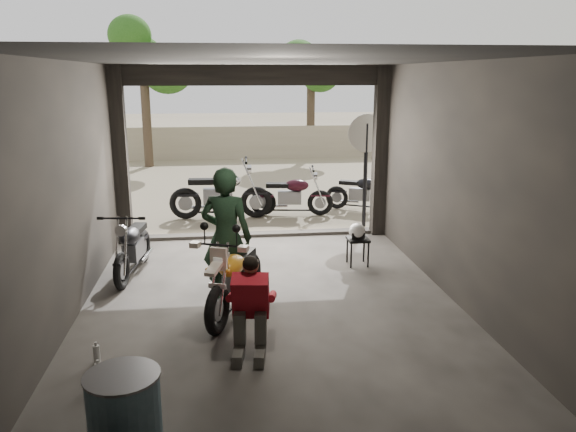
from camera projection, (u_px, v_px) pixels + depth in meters
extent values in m
plane|color=#7A6D56|center=(272.00, 310.00, 7.42)|extent=(80.00, 80.00, 0.00)
cube|color=#2D2B28|center=(272.00, 309.00, 7.42)|extent=(5.00, 7.00, 0.02)
plane|color=black|center=(270.00, 60.00, 6.64)|extent=(7.00, 7.00, 0.00)
cube|color=black|center=(321.00, 299.00, 3.67)|extent=(5.00, 0.02, 3.20)
cube|color=black|center=(64.00, 197.00, 6.74)|extent=(0.02, 7.00, 3.20)
cube|color=black|center=(461.00, 187.00, 7.33)|extent=(0.02, 7.00, 3.20)
cube|color=black|center=(121.00, 157.00, 10.00)|extent=(0.24, 0.24, 3.20)
cube|color=black|center=(380.00, 153.00, 10.57)|extent=(0.24, 0.24, 3.20)
cube|color=black|center=(252.00, 75.00, 9.98)|extent=(5.00, 0.16, 0.36)
cube|color=#2D2B28|center=(255.00, 235.00, 10.78)|extent=(5.00, 0.25, 0.08)
cube|color=gray|center=(236.00, 142.00, 20.75)|extent=(18.00, 0.30, 1.20)
cylinder|color=#382B1E|center=(146.00, 113.00, 18.66)|extent=(0.30, 0.30, 3.58)
ellipsoid|color=#1E4C14|center=(142.00, 43.00, 18.11)|extent=(2.20, 2.20, 3.14)
cylinder|color=#382B1E|center=(311.00, 114.00, 20.84)|extent=(0.30, 0.30, 3.20)
ellipsoid|color=#1E4C14|center=(311.00, 59.00, 20.35)|extent=(2.20, 2.20, 2.80)
imported|color=black|center=(226.00, 237.00, 7.40)|extent=(0.79, 0.65, 1.88)
cube|color=black|center=(358.00, 239.00, 9.04)|extent=(0.34, 0.34, 0.04)
cylinder|color=black|center=(351.00, 256.00, 8.94)|extent=(0.03, 0.03, 0.45)
cylinder|color=black|center=(368.00, 255.00, 8.98)|extent=(0.03, 0.03, 0.45)
cylinder|color=black|center=(347.00, 250.00, 9.21)|extent=(0.03, 0.03, 0.45)
cylinder|color=black|center=(364.00, 250.00, 9.25)|extent=(0.03, 0.03, 0.45)
ellipsoid|color=silver|center=(357.00, 231.00, 8.99)|extent=(0.27, 0.28, 0.25)
cylinder|color=#3F5C6A|center=(126.00, 426.00, 4.27)|extent=(0.71, 0.71, 0.85)
cylinder|color=black|center=(365.00, 176.00, 11.30)|extent=(0.08, 0.08, 2.10)
cylinder|color=beige|center=(367.00, 133.00, 11.07)|extent=(0.76, 0.03, 0.76)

